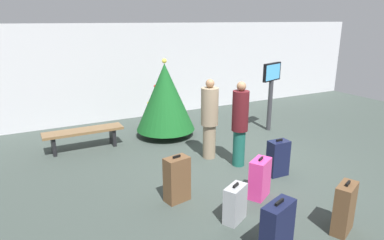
# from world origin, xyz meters

# --- Properties ---
(ground_plane) EXTENTS (16.00, 16.00, 0.00)m
(ground_plane) POSITION_xyz_m (0.00, 0.00, 0.00)
(ground_plane) COLOR #38423D
(back_wall) EXTENTS (16.00, 0.20, 2.82)m
(back_wall) POSITION_xyz_m (0.00, 4.55, 1.41)
(back_wall) COLOR silver
(back_wall) RESTS_ON ground_plane
(holiday_tree) EXTENTS (1.50, 1.50, 2.00)m
(holiday_tree) POSITION_xyz_m (-0.69, 2.42, 1.03)
(holiday_tree) COLOR #4C3319
(holiday_tree) RESTS_ON ground_plane
(flight_info_kiosk) EXTENTS (0.73, 0.32, 1.83)m
(flight_info_kiosk) POSITION_xyz_m (2.00, 1.55, 1.25)
(flight_info_kiosk) COLOR #333338
(flight_info_kiosk) RESTS_ON ground_plane
(waiting_bench) EXTENTS (1.79, 0.44, 0.48)m
(waiting_bench) POSITION_xyz_m (-2.76, 2.42, 0.37)
(waiting_bench) COLOR brown
(waiting_bench) RESTS_ON ground_plane
(traveller_0) EXTENTS (0.50, 0.50, 1.74)m
(traveller_0) POSITION_xyz_m (-0.43, 0.64, 0.91)
(traveller_0) COLOR gray
(traveller_0) RESTS_ON ground_plane
(traveller_1) EXTENTS (0.46, 0.46, 1.76)m
(traveller_1) POSITION_xyz_m (-0.10, -0.00, 0.93)
(traveller_1) COLOR #19594C
(traveller_1) RESTS_ON ground_plane
(suitcase_0) EXTENTS (0.44, 0.32, 0.81)m
(suitcase_0) POSITION_xyz_m (-1.85, -0.71, 0.39)
(suitcase_0) COLOR brown
(suitcase_0) RESTS_ON ground_plane
(suitcase_1) EXTENTS (0.47, 0.36, 0.78)m
(suitcase_1) POSITION_xyz_m (-0.13, -2.60, 0.37)
(suitcase_1) COLOR brown
(suitcase_1) RESTS_ON ground_plane
(suitcase_2) EXTENTS (0.40, 0.26, 0.74)m
(suitcase_2) POSITION_xyz_m (0.30, -0.74, 0.35)
(suitcase_2) COLOR #141938
(suitcase_2) RESTS_ON ground_plane
(suitcase_3) EXTENTS (0.56, 0.38, 0.76)m
(suitcase_3) POSITION_xyz_m (-1.28, -2.52, 0.36)
(suitcase_3) COLOR #141938
(suitcase_3) RESTS_ON ground_plane
(suitcase_4) EXTENTS (0.49, 0.43, 0.72)m
(suitcase_4) POSITION_xyz_m (-0.55, -1.25, 0.34)
(suitcase_4) COLOR #E5388C
(suitcase_4) RESTS_ON ground_plane
(suitcase_5) EXTENTS (0.45, 0.37, 0.61)m
(suitcase_5) POSITION_xyz_m (-1.34, -1.66, 0.29)
(suitcase_5) COLOR #9EA0A5
(suitcase_5) RESTS_ON ground_plane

